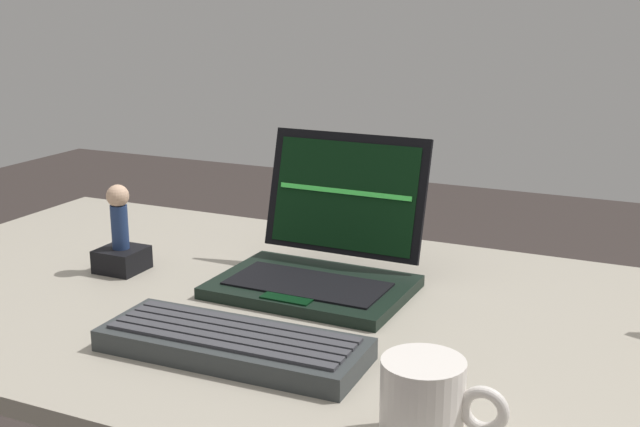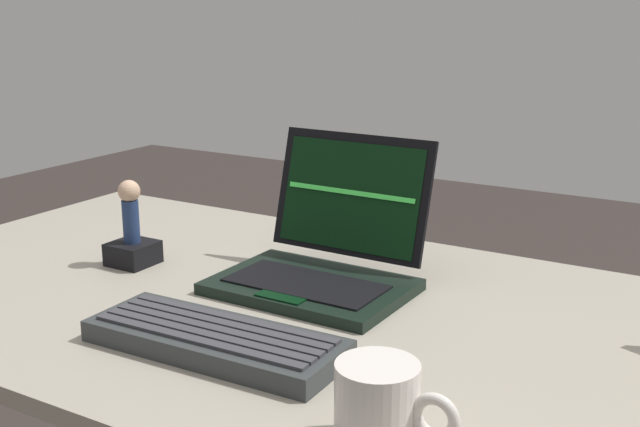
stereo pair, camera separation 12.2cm
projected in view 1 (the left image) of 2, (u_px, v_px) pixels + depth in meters
desk at (333, 359)px, 1.18m from camera, size 1.57×0.78×0.75m
laptop_front at (322, 258)px, 1.26m from camera, size 0.29×0.26×0.22m
external_keyboard at (233, 344)px, 1.02m from camera, size 0.35×0.13×0.03m
figurine_stand at (122, 259)px, 1.33m from camera, size 0.07×0.07×0.04m
figurine at (119, 212)px, 1.31m from camera, size 0.04×0.04×0.11m
coffee_mug at (425, 402)px, 0.81m from camera, size 0.13×0.09×0.09m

